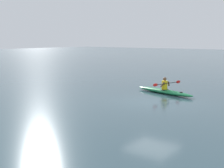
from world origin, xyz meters
The scene contains 3 objects.
ground_plane centered at (0.00, 0.00, 0.00)m, with size 160.00×160.00×0.00m, color #334C56.
kayak centered at (0.77, -2.58, 0.13)m, with size 4.27×1.54×0.26m.
kayaker centered at (0.72, -2.57, 0.58)m, with size 0.66×2.35×0.73m.
Camera 1 is at (-7.99, 13.57, 3.26)m, focal length 49.20 mm.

